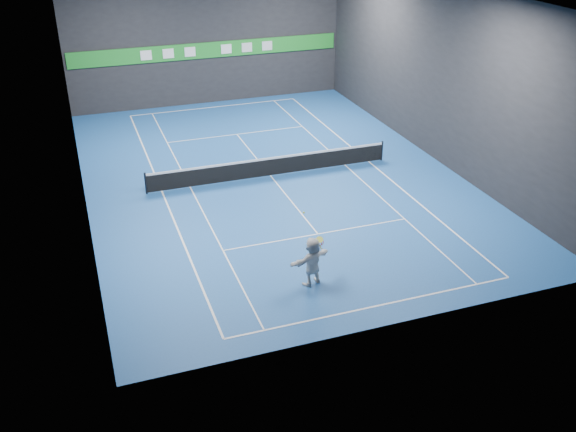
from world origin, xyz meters
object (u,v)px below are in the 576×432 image
object	(u,v)px
tennis_net	(271,166)
tennis_racket	(320,242)
player	(312,261)
tennis_ball	(304,213)

from	to	relation	value
tennis_net	tennis_racket	world-z (taller)	tennis_racket
tennis_racket	player	bearing A→B (deg)	-170.77
player	tennis_net	bearing A→B (deg)	-119.24
tennis_net	player	bearing A→B (deg)	-99.28
player	tennis_racket	bearing A→B (deg)	169.27
player	tennis_net	world-z (taller)	player
tennis_net	tennis_racket	xyz separation A→B (m)	(-1.31, -9.75, 1.12)
tennis_ball	player	bearing A→B (deg)	-43.58
tennis_net	tennis_racket	bearing A→B (deg)	-97.63
player	tennis_ball	xyz separation A→B (m)	(-0.26, 0.25, 1.91)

